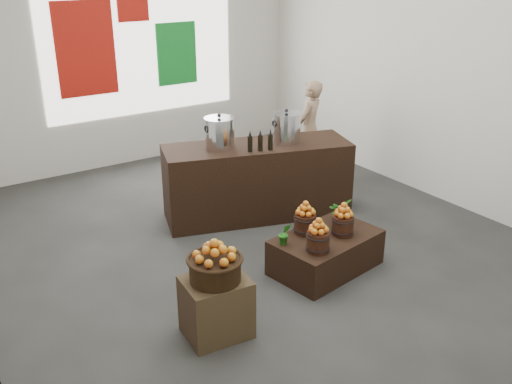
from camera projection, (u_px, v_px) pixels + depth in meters
ground at (247, 241)px, 6.89m from camera, size 7.00×7.00×0.00m
back_wall at (122, 39)px, 8.80m from camera, size 6.00×0.04×4.00m
back_opening at (141, 38)px, 8.94m from camera, size 3.20×0.02×2.40m
deco_red_left at (85, 49)px, 8.51m from camera, size 0.90×0.04×1.40m
deco_green_right at (177, 54)px, 9.36m from camera, size 0.70×0.04×1.00m
deco_red_upper at (132, 4)px, 8.69m from camera, size 0.50×0.04×0.50m
crate at (216, 307)px, 5.11m from camera, size 0.61×0.52×0.57m
wicker_basket at (215, 270)px, 4.96m from camera, size 0.45×0.45×0.21m
apples_in_basket at (214, 250)px, 4.88m from camera, size 0.35×0.35×0.19m
display_table at (326, 252)px, 6.22m from camera, size 1.26×0.89×0.40m
apple_bucket_front_left at (318, 242)px, 5.78m from camera, size 0.23×0.23×0.21m
apples_in_bucket_front_left at (319, 225)px, 5.71m from camera, size 0.17×0.17×0.16m
apple_bucket_front_right at (343, 225)px, 6.13m from camera, size 0.23×0.23×0.21m
apples_in_bucket_front_right at (344, 210)px, 6.06m from camera, size 0.17×0.17×0.16m
apple_bucket_rear at (305, 224)px, 6.17m from camera, size 0.23×0.23×0.21m
apples_in_bucket_rear at (306, 208)px, 6.10m from camera, size 0.17×0.17×0.16m
herb_garnish_right at (340, 211)px, 6.41m from camera, size 0.30×0.28×0.27m
herb_garnish_left at (285, 234)px, 5.92m from camera, size 0.16×0.15×0.24m
counter at (257, 180)px, 7.41m from camera, size 2.50×1.45×0.97m
stock_pot_left at (220, 134)px, 7.03m from camera, size 0.37×0.37×0.37m
stock_pot_center at (286, 128)px, 7.25m from camera, size 0.37×0.37×0.37m
oil_cruets at (263, 140)px, 6.96m from camera, size 0.27×0.14×0.27m
shopper at (309, 129)px, 8.73m from camera, size 0.64×0.56×1.48m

